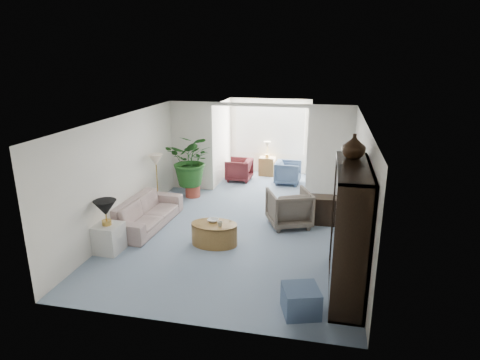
% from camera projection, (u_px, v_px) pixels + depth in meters
% --- Properties ---
extents(floor, '(6.00, 6.00, 0.00)m').
position_uv_depth(floor, '(234.00, 238.00, 8.73)').
color(floor, '#8299AC').
rests_on(floor, ground).
extents(sunroom_floor, '(2.60, 2.60, 0.00)m').
position_uv_depth(sunroom_floor, '(264.00, 182.00, 12.56)').
color(sunroom_floor, '#8299AC').
rests_on(sunroom_floor, ground).
extents(back_pier_left, '(1.20, 0.12, 2.50)m').
position_uv_depth(back_pier_left, '(192.00, 146.00, 11.55)').
color(back_pier_left, white).
rests_on(back_pier_left, ground).
extents(back_pier_right, '(1.20, 0.12, 2.50)m').
position_uv_depth(back_pier_right, '(330.00, 153.00, 10.79)').
color(back_pier_right, white).
rests_on(back_pier_right, ground).
extents(back_header, '(2.60, 0.12, 0.10)m').
position_uv_depth(back_header, '(259.00, 105.00, 10.82)').
color(back_header, white).
rests_on(back_header, back_pier_left).
extents(window_pane, '(2.20, 0.02, 1.50)m').
position_uv_depth(window_pane, '(270.00, 130.00, 13.16)').
color(window_pane, white).
extents(window_blinds, '(2.20, 0.02, 1.50)m').
position_uv_depth(window_blinds, '(270.00, 130.00, 13.14)').
color(window_blinds, white).
extents(framed_picture, '(0.04, 0.50, 0.40)m').
position_uv_depth(framed_picture, '(361.00, 168.00, 7.65)').
color(framed_picture, '#C0B099').
extents(sofa, '(0.96, 2.21, 0.63)m').
position_uv_depth(sofa, '(147.00, 212.00, 9.26)').
color(sofa, '#BEB1A0').
rests_on(sofa, ground).
extents(end_table, '(0.54, 0.54, 0.56)m').
position_uv_depth(end_table, '(108.00, 238.00, 8.05)').
color(end_table, silver).
rests_on(end_table, ground).
extents(table_lamp, '(0.44, 0.44, 0.30)m').
position_uv_depth(table_lamp, '(105.00, 208.00, 7.86)').
color(table_lamp, black).
rests_on(table_lamp, end_table).
extents(floor_lamp, '(0.36, 0.36, 0.28)m').
position_uv_depth(floor_lamp, '(156.00, 160.00, 10.06)').
color(floor_lamp, '#F7E4C5').
rests_on(floor_lamp, ground).
extents(coffee_table, '(1.06, 1.06, 0.45)m').
position_uv_depth(coffee_table, '(214.00, 234.00, 8.37)').
color(coffee_table, olive).
rests_on(coffee_table, ground).
extents(coffee_bowl, '(0.25, 0.25, 0.06)m').
position_uv_depth(coffee_bowl, '(213.00, 220.00, 8.40)').
color(coffee_bowl, silver).
rests_on(coffee_bowl, coffee_table).
extents(coffee_cup, '(0.12, 0.12, 0.10)m').
position_uv_depth(coffee_cup, '(220.00, 224.00, 8.17)').
color(coffee_cup, '#B7B3A0').
rests_on(coffee_cup, coffee_table).
extents(wingback_chair, '(1.17, 1.18, 0.83)m').
position_uv_depth(wingback_chair, '(289.00, 208.00, 9.25)').
color(wingback_chair, '#685E52').
rests_on(wingback_chair, ground).
extents(side_table_dark, '(0.55, 0.45, 0.63)m').
position_uv_depth(side_table_dark, '(321.00, 210.00, 9.42)').
color(side_table_dark, black).
rests_on(side_table_dark, ground).
extents(entertainment_cabinet, '(0.51, 1.91, 2.12)m').
position_uv_depth(entertainment_cabinet, '(349.00, 231.00, 6.49)').
color(entertainment_cabinet, black).
rests_on(entertainment_cabinet, ground).
extents(cabinet_urn, '(0.38, 0.38, 0.40)m').
position_uv_depth(cabinet_urn, '(354.00, 146.00, 6.58)').
color(cabinet_urn, '#331F11').
rests_on(cabinet_urn, entertainment_cabinet).
extents(ottoman, '(0.65, 0.65, 0.42)m').
position_uv_depth(ottoman, '(301.00, 301.00, 6.13)').
color(ottoman, slate).
rests_on(ottoman, ground).
extents(plant_pot, '(0.40, 0.40, 0.32)m').
position_uv_depth(plant_pot, '(193.00, 191.00, 11.22)').
color(plant_pot, '#AC4231').
rests_on(plant_pot, ground).
extents(house_plant, '(1.27, 1.10, 1.41)m').
position_uv_depth(house_plant, '(192.00, 160.00, 10.97)').
color(house_plant, '#20541C').
rests_on(house_plant, plant_pot).
extents(sunroom_chair_blue, '(0.78, 0.76, 0.68)m').
position_uv_depth(sunroom_chair_blue, '(288.00, 173.00, 12.30)').
color(sunroom_chair_blue, slate).
rests_on(sunroom_chair_blue, ground).
extents(sunroom_chair_maroon, '(0.78, 0.76, 0.68)m').
position_uv_depth(sunroom_chair_maroon, '(239.00, 170.00, 12.60)').
color(sunroom_chair_maroon, '#551D21').
rests_on(sunroom_chair_maroon, ground).
extents(sunroom_table, '(0.50, 0.39, 0.59)m').
position_uv_depth(sunroom_table, '(267.00, 166.00, 13.16)').
color(sunroom_table, olive).
rests_on(sunroom_table, ground).
extents(shelf_clutter, '(0.30, 1.20, 1.06)m').
position_uv_depth(shelf_clutter, '(345.00, 237.00, 6.53)').
color(shelf_clutter, '#3B3835').
rests_on(shelf_clutter, entertainment_cabinet).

